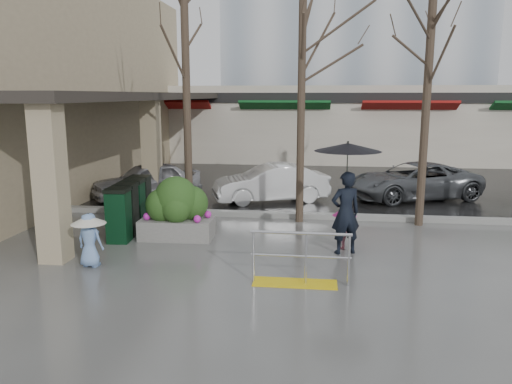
% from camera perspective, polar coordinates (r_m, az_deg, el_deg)
% --- Properties ---
extents(ground, '(120.00, 120.00, 0.00)m').
position_cam_1_polar(ground, '(10.96, -2.11, -7.82)').
color(ground, '#51514F').
rests_on(ground, ground).
extents(street_asphalt, '(120.00, 36.00, 0.01)m').
position_cam_1_polar(street_asphalt, '(32.47, 4.08, 4.76)').
color(street_asphalt, black).
rests_on(street_asphalt, ground).
extents(curb, '(120.00, 0.30, 0.15)m').
position_cam_1_polar(curb, '(14.75, 0.36, -2.56)').
color(curb, gray).
rests_on(curb, ground).
extents(near_building, '(6.00, 18.00, 8.00)m').
position_cam_1_polar(near_building, '(21.13, -23.76, 11.37)').
color(near_building, tan).
rests_on(near_building, ground).
extents(canopy_slab, '(2.80, 18.00, 0.25)m').
position_cam_1_polar(canopy_slab, '(19.35, -12.71, 11.02)').
color(canopy_slab, '#2D2823').
rests_on(canopy_slab, pillar_front).
extents(pillar_front, '(0.55, 0.55, 3.50)m').
position_cam_1_polar(pillar_front, '(11.36, -22.42, 1.12)').
color(pillar_front, tan).
rests_on(pillar_front, ground).
extents(pillar_back, '(0.55, 0.55, 3.50)m').
position_cam_1_polar(pillar_back, '(17.26, -11.85, 4.85)').
color(pillar_back, tan).
rests_on(pillar_back, ground).
extents(storefront_row, '(34.00, 6.74, 4.00)m').
position_cam_1_polar(storefront_row, '(28.24, 7.80, 7.84)').
color(storefront_row, beige).
rests_on(storefront_row, ground).
extents(handrail, '(1.90, 0.50, 1.03)m').
position_cam_1_polar(handrail, '(9.58, 4.86, -8.30)').
color(handrail, yellow).
rests_on(handrail, ground).
extents(tree_west, '(3.20, 3.20, 6.80)m').
position_cam_1_polar(tree_west, '(14.40, -8.11, 17.09)').
color(tree_west, '#382B21').
rests_on(tree_west, ground).
extents(tree_midwest, '(3.20, 3.20, 7.00)m').
position_cam_1_polar(tree_midwest, '(13.95, 5.34, 17.96)').
color(tree_midwest, '#382B21').
rests_on(tree_midwest, ground).
extents(tree_mideast, '(3.20, 3.20, 6.50)m').
position_cam_1_polar(tree_mideast, '(14.18, 19.29, 15.78)').
color(tree_mideast, '#382B21').
rests_on(tree_mideast, ground).
extents(woman, '(1.49, 1.49, 2.56)m').
position_cam_1_polar(woman, '(11.25, 10.30, 0.63)').
color(woman, black).
rests_on(woman, ground).
extents(child_pink, '(0.62, 0.57, 1.07)m').
position_cam_1_polar(child_pink, '(11.82, 10.04, -3.51)').
color(child_pink, pink).
rests_on(child_pink, ground).
extents(child_blue, '(0.72, 0.72, 1.15)m').
position_cam_1_polar(child_blue, '(10.96, -18.51, -4.59)').
color(child_blue, '#789ED6').
rests_on(child_blue, ground).
extents(planter, '(1.82, 1.06, 1.57)m').
position_cam_1_polar(planter, '(12.57, -9.03, -1.92)').
color(planter, gray).
rests_on(planter, ground).
extents(news_boxes, '(0.69, 2.42, 1.34)m').
position_cam_1_polar(news_boxes, '(13.43, -14.17, -1.65)').
color(news_boxes, '#0B331A').
rests_on(news_boxes, ground).
extents(car_a, '(3.88, 3.34, 1.26)m').
position_cam_1_polar(car_a, '(17.64, -12.37, 1.28)').
color(car_a, '#A2A1A6').
rests_on(car_a, ground).
extents(car_b, '(4.05, 2.58, 1.26)m').
position_cam_1_polar(car_b, '(16.73, 1.70, 1.01)').
color(car_b, white).
rests_on(car_b, ground).
extents(car_c, '(4.98, 3.55, 1.26)m').
position_cam_1_polar(car_c, '(18.00, 17.57, 1.21)').
color(car_c, '#575A5E').
rests_on(car_c, ground).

